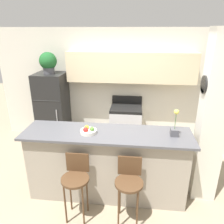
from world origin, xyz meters
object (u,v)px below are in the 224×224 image
potted_plant_on_fridge (48,62)px  trash_bin (75,138)px  stove_range (126,125)px  orchid_vase (175,128)px  bar_stool_left (76,178)px  fruit_bowl (88,131)px  bar_stool_right (129,182)px  refrigerator (53,109)px

potted_plant_on_fridge → trash_bin: bearing=-22.0°
stove_range → orchid_vase: 1.98m
orchid_vase → bar_stool_left: bearing=-159.3°
stove_range → fruit_bowl: (-0.47, -1.73, 0.67)m
bar_stool_left → fruit_bowl: (0.09, 0.44, 0.50)m
stove_range → bar_stool_left: stove_range is taller
bar_stool_left → bar_stool_right: size_ratio=1.00×
potted_plant_on_fridge → orchid_vase: potted_plant_on_fridge is taller
stove_range → fruit_bowl: 1.91m
fruit_bowl → trash_bin: fruit_bowl is taller
stove_range → potted_plant_on_fridge: bearing=-179.4°
refrigerator → stove_range: bearing=0.6°
potted_plant_on_fridge → fruit_bowl: (1.20, -1.71, -0.72)m
bar_stool_left → fruit_bowl: bearing=77.9°
orchid_vase → potted_plant_on_fridge: bearing=145.8°
orchid_vase → stove_range: bearing=114.3°
refrigerator → trash_bin: refrigerator is taller
refrigerator → orchid_vase: 2.97m
bar_stool_left → orchid_vase: size_ratio=2.39×
bar_stool_right → fruit_bowl: (-0.62, 0.44, 0.50)m
stove_range → fruit_bowl: bearing=-105.3°
refrigerator → bar_stool_right: refrigerator is taller
refrigerator → stove_range: (1.68, 0.02, -0.35)m
bar_stool_left → potted_plant_on_fridge: size_ratio=2.11×
refrigerator → bar_stool_left: (1.11, -2.15, -0.18)m
bar_stool_right → trash_bin: (-1.28, 1.93, -0.44)m
refrigerator → fruit_bowl: (1.20, -1.71, 0.33)m
refrigerator → trash_bin: size_ratio=4.25×
potted_plant_on_fridge → fruit_bowl: potted_plant_on_fridge is taller
refrigerator → potted_plant_on_fridge: potted_plant_on_fridge is taller
potted_plant_on_fridge → orchid_vase: (2.43, -1.65, -0.64)m
orchid_vase → trash_bin: size_ratio=1.04×
stove_range → potted_plant_on_fridge: (-1.68, -0.02, 1.40)m
stove_range → fruit_bowl: size_ratio=4.47×
fruit_bowl → potted_plant_on_fridge: bearing=125.2°
stove_range → bar_stool_left: bearing=-104.7°
stove_range → bar_stool_right: bearing=-86.1°
orchid_vase → bar_stool_right: bearing=-140.5°
stove_range → potted_plant_on_fridge: size_ratio=2.38×
fruit_bowl → bar_stool_right: bearing=-35.5°
orchid_vase → refrigerator: bearing=145.8°
stove_range → bar_stool_right: 2.18m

